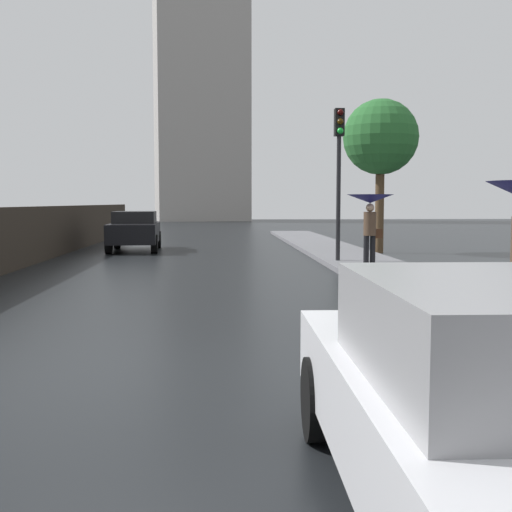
{
  "coord_description": "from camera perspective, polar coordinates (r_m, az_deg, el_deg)",
  "views": [
    {
      "loc": [
        1.06,
        -6.34,
        1.77
      ],
      "look_at": [
        1.67,
        4.27,
        0.88
      ],
      "focal_mm": 44.89,
      "sensor_mm": 36.0,
      "label": 1
    }
  ],
  "objects": [
    {
      "name": "ground",
      "position": [
        6.66,
        -12.56,
        -10.74
      ],
      "size": [
        120.0,
        120.0,
        0.0
      ],
      "primitive_type": "plane",
      "color": "black"
    },
    {
      "name": "car_black_near_kerb",
      "position": [
        23.78,
        -10.76,
        2.29
      ],
      "size": [
        1.93,
        4.08,
        1.44
      ],
      "rotation": [
        0.0,
        0.0,
        3.19
      ],
      "color": "black",
      "rests_on": "ground"
    },
    {
      "name": "car_white_mid_road",
      "position": [
        3.76,
        21.87,
        -11.8
      ],
      "size": [
        1.98,
        3.9,
        1.39
      ],
      "rotation": [
        0.0,
        0.0,
        -0.02
      ],
      "color": "silver",
      "rests_on": "ground"
    },
    {
      "name": "pedestrian_with_umbrella_far",
      "position": [
        16.56,
        10.14,
        4.31
      ],
      "size": [
        1.18,
        1.18,
        1.83
      ],
      "rotation": [
        0.0,
        0.0,
        3.36
      ],
      "color": "black",
      "rests_on": "sidewalk_strip"
    },
    {
      "name": "traffic_light",
      "position": [
        18.09,
        7.41,
        8.87
      ],
      "size": [
        0.26,
        0.39,
        4.21
      ],
      "color": "black",
      "rests_on": "sidewalk_strip"
    },
    {
      "name": "street_tree_near",
      "position": [
        22.88,
        11.05,
        10.28
      ],
      "size": [
        2.6,
        2.6,
        5.33
      ],
      "color": "#4C3823",
      "rests_on": "ground"
    },
    {
      "name": "distant_tower",
      "position": [
        63.15,
        -4.99,
        15.87
      ],
      "size": [
        9.44,
        8.29,
        31.44
      ],
      "color": "#9E9993",
      "rests_on": "ground"
    }
  ]
}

